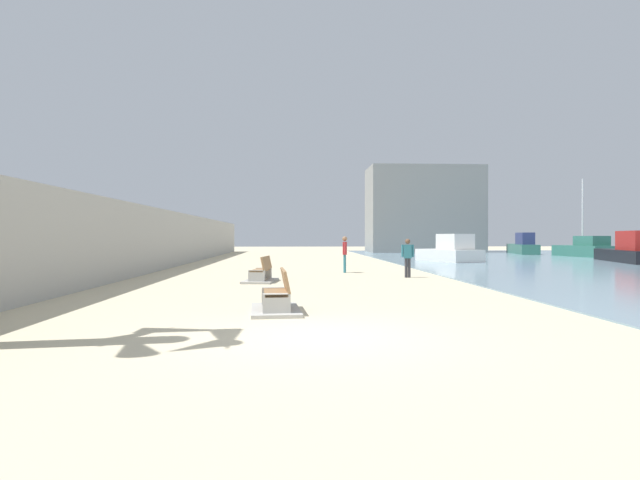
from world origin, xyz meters
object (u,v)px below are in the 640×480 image
person_walking (345,251)px  boat_far_left (450,251)px  bench_near (276,302)px  person_standing (408,255)px  boat_distant (633,251)px  bench_far (261,276)px  boat_far_right (586,249)px  boat_outer (523,246)px

person_walking → boat_far_left: boat_far_left is taller
bench_near → person_standing: bearing=61.3°
boat_distant → bench_far: bearing=-151.5°
boat_far_left → boat_far_right: (13.83, 7.30, -0.01)m
bench_far → person_walking: person_walking is taller
bench_far → boat_distant: size_ratio=0.28×
bench_far → boat_distant: boat_distant is taller
bench_near → boat_far_left: 25.09m
person_walking → boat_far_left: (8.26, 10.00, -0.31)m
boat_far_right → person_walking: bearing=-141.9°
bench_near → boat_outer: size_ratio=0.29×
bench_far → boat_distant: bearing=28.5°
boat_distant → boat_far_left: bearing=170.6°
person_walking → boat_distant: bearing=22.2°
bench_far → boat_distant: 26.76m
bench_far → boat_outer: 37.63m
bench_far → boat_far_right: size_ratio=0.34×
person_walking → boat_outer: bearing=50.8°
bench_far → boat_far_right: (25.77, 22.00, 0.47)m
person_walking → boat_far_right: (22.09, 17.31, -0.31)m
boat_far_left → boat_distant: bearing=-9.4°
bench_near → boat_far_left: bearing=63.7°
bench_far → boat_far_right: boat_far_right is taller
person_standing → boat_far_left: size_ratio=0.32×
bench_near → boat_outer: boat_outer is taller
bench_near → boat_outer: bearing=58.3°
boat_far_right → bench_far: bearing=-139.5°
boat_distant → boat_outer: bearing=89.3°
person_walking → boat_far_left: bearing=50.5°
bench_near → person_walking: 12.83m
boat_far_left → bench_far: bearing=-129.1°
boat_outer → boat_distant: boat_outer is taller
bench_near → person_standing: size_ratio=1.33×
bench_near → boat_far_right: (24.94, 29.79, 0.47)m
boat_far_right → boat_distant: 9.49m
person_walking → bench_near: bearing=-102.9°
bench_near → person_standing: 10.85m
boat_far_left → boat_far_right: 15.64m
boat_far_right → boat_outer: bearing=106.0°
bench_far → boat_far_left: bearing=50.9°
boat_outer → bench_near: bearing=-121.7°
boat_far_left → boat_distant: boat_distant is taller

